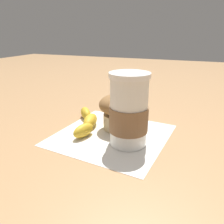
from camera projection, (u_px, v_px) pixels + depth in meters
ground_plane at (112, 135)px, 0.51m from camera, size 3.00×3.00×0.00m
paper_napkin at (112, 135)px, 0.51m from camera, size 0.27×0.27×0.00m
coffee_cup at (129, 112)px, 0.45m from camera, size 0.08×0.08×0.15m
muffin at (119, 110)px, 0.52m from camera, size 0.09×0.09×0.09m
banana at (87, 121)px, 0.55m from camera, size 0.10×0.16×0.03m
sugar_packet at (127, 112)px, 0.65m from camera, size 0.05×0.06×0.01m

